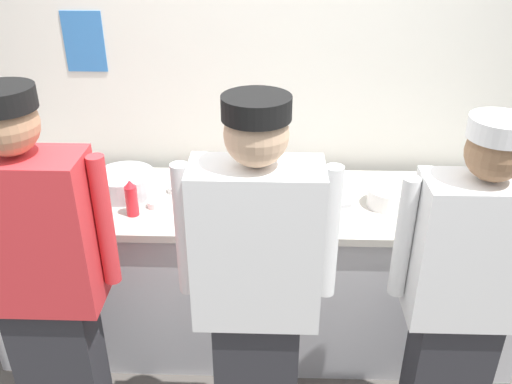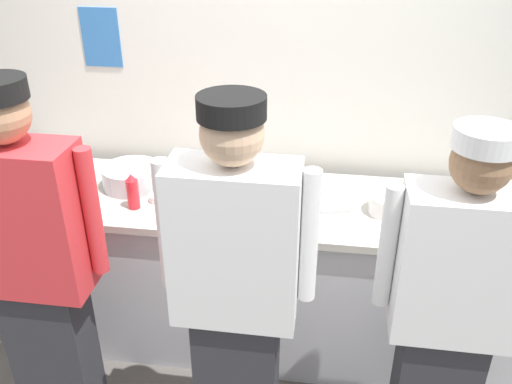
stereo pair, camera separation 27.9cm
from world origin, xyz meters
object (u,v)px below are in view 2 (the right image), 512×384
(sheet_tray, at_px, (299,200))
(ramekin_green_sauce, at_px, (157,198))
(squeeze_bottle_primary, at_px, (133,192))
(plate_stack_front, at_px, (390,204))
(chef_center, at_px, (236,292))
(chef_far_right, at_px, (450,311))
(ramekin_yellow_sauce, at_px, (443,223))
(chef_near_left, at_px, (35,265))
(plate_stack_rear, at_px, (471,203))
(mixing_bowl_steel, at_px, (132,177))
(ramekin_orange_sauce, at_px, (180,184))
(ramekin_red_sauce, at_px, (210,213))

(sheet_tray, bearing_deg, ramekin_green_sauce, -172.27)
(squeeze_bottle_primary, bearing_deg, plate_stack_front, 6.15)
(chef_center, distance_m, plate_stack_front, 0.99)
(chef_center, xyz_separation_m, chef_far_right, (0.85, 0.07, -0.05))
(squeeze_bottle_primary, height_order, ramekin_yellow_sauce, squeeze_bottle_primary)
(sheet_tray, relative_size, ramekin_yellow_sauce, 5.74)
(chef_near_left, xyz_separation_m, squeeze_bottle_primary, (0.25, 0.56, 0.08))
(plate_stack_rear, height_order, mixing_bowl_steel, mixing_bowl_steel)
(sheet_tray, distance_m, squeeze_bottle_primary, 0.85)
(plate_stack_front, height_order, ramekin_yellow_sauce, plate_stack_front)
(chef_center, bearing_deg, ramekin_orange_sauce, 118.51)
(chef_center, distance_m, ramekin_yellow_sauce, 1.11)
(chef_center, xyz_separation_m, plate_stack_rear, (1.06, 0.85, 0.02))
(squeeze_bottle_primary, bearing_deg, ramekin_red_sauce, -3.82)
(chef_near_left, bearing_deg, ramekin_red_sauce, 39.39)
(sheet_tray, bearing_deg, squeeze_bottle_primary, -167.55)
(mixing_bowl_steel, distance_m, ramekin_yellow_sauce, 1.64)
(mixing_bowl_steel, height_order, squeeze_bottle_primary, squeeze_bottle_primary)
(mixing_bowl_steel, bearing_deg, ramekin_red_sauce, -27.11)
(plate_stack_front, bearing_deg, ramekin_green_sauce, -177.35)
(chef_near_left, relative_size, ramekin_red_sauce, 16.33)
(squeeze_bottle_primary, bearing_deg, ramekin_orange_sauce, 55.04)
(sheet_tray, relative_size, ramekin_red_sauce, 4.53)
(squeeze_bottle_primary, xyz_separation_m, ramekin_orange_sauce, (0.17, 0.25, -0.07))
(plate_stack_rear, height_order, squeeze_bottle_primary, squeeze_bottle_primary)
(chef_far_right, xyz_separation_m, ramekin_green_sauce, (-1.39, 0.62, 0.06))
(chef_center, relative_size, ramekin_yellow_sauce, 20.62)
(mixing_bowl_steel, xyz_separation_m, ramekin_green_sauce, (0.19, -0.14, -0.04))
(mixing_bowl_steel, xyz_separation_m, sheet_tray, (0.92, -0.04, -0.05))
(chef_far_right, distance_m, sheet_tray, 0.97)
(chef_far_right, height_order, ramekin_orange_sauce, chef_far_right)
(chef_center, xyz_separation_m, ramekin_green_sauce, (-0.54, 0.69, 0.01))
(chef_center, distance_m, plate_stack_rear, 1.36)
(chef_near_left, relative_size, ramekin_orange_sauce, 20.36)
(ramekin_orange_sauce, bearing_deg, chef_far_right, -30.77)
(plate_stack_front, distance_m, mixing_bowl_steel, 1.38)
(ramekin_yellow_sauce, bearing_deg, mixing_bowl_steel, 173.50)
(ramekin_green_sauce, bearing_deg, ramekin_orange_sauce, 64.56)
(sheet_tray, bearing_deg, ramekin_yellow_sauce, -11.41)
(chef_center, bearing_deg, ramekin_yellow_sauce, 35.64)
(chef_far_right, height_order, plate_stack_rear, chef_far_right)
(chef_center, relative_size, plate_stack_front, 8.44)
(chef_center, relative_size, ramekin_orange_sauce, 20.27)
(ramekin_orange_sauce, distance_m, ramekin_yellow_sauce, 1.38)
(squeeze_bottle_primary, xyz_separation_m, ramekin_red_sauce, (0.40, -0.03, -0.07))
(ramekin_red_sauce, bearing_deg, ramekin_green_sauce, 160.26)
(plate_stack_rear, bearing_deg, mixing_bowl_steel, -179.47)
(sheet_tray, distance_m, ramekin_green_sauce, 0.74)
(ramekin_green_sauce, xyz_separation_m, ramekin_yellow_sauce, (1.44, -0.04, 0.00))
(chef_near_left, height_order, chef_far_right, chef_near_left)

